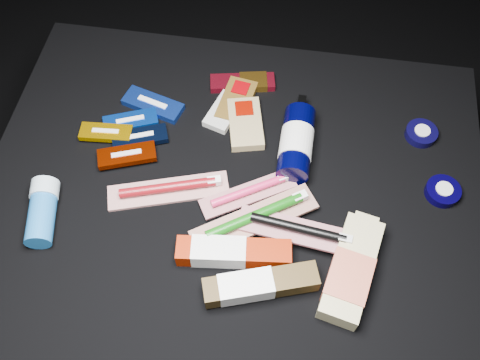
# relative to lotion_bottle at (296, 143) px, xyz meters

# --- Properties ---
(ground) EXTENTS (3.00, 3.00, 0.00)m
(ground) POSITION_rel_lotion_bottle_xyz_m (-0.11, -0.10, -0.43)
(ground) COLOR black
(ground) RESTS_ON ground
(cloth_table) EXTENTS (0.98, 0.78, 0.40)m
(cloth_table) POSITION_rel_lotion_bottle_xyz_m (-0.11, -0.10, -0.23)
(cloth_table) COLOR black
(cloth_table) RESTS_ON ground
(luna_bar_0) EXTENTS (0.14, 0.08, 0.02)m
(luna_bar_0) POSITION_rel_lotion_bottle_xyz_m (-0.31, 0.07, -0.02)
(luna_bar_0) COLOR #1436A1
(luna_bar_0) RESTS_ON cloth_table
(luna_bar_1) EXTENTS (0.12, 0.08, 0.01)m
(luna_bar_1) POSITION_rel_lotion_bottle_xyz_m (-0.35, 0.02, -0.02)
(luna_bar_1) COLOR #0A3FBD
(luna_bar_1) RESTS_ON cloth_table
(luna_bar_2) EXTENTS (0.12, 0.08, 0.01)m
(luna_bar_2) POSITION_rel_lotion_bottle_xyz_m (-0.32, -0.02, -0.02)
(luna_bar_2) COLOR black
(luna_bar_2) RESTS_ON cloth_table
(luna_bar_3) EXTENTS (0.11, 0.05, 0.01)m
(luna_bar_3) POSITION_rel_lotion_bottle_xyz_m (-0.39, -0.02, -0.02)
(luna_bar_3) COLOR #CE9300
(luna_bar_3) RESTS_ON cloth_table
(luna_bar_4) EXTENTS (0.12, 0.08, 0.02)m
(luna_bar_4) POSITION_rel_lotion_bottle_xyz_m (-0.33, -0.07, -0.02)
(luna_bar_4) COLOR #6D1601
(luna_bar_4) RESTS_ON cloth_table
(clif_bar_0) EXTENTS (0.08, 0.12, 0.02)m
(clif_bar_0) POSITION_rel_lotion_bottle_xyz_m (-0.14, 0.11, -0.02)
(clif_bar_0) COLOR #523A12
(clif_bar_0) RESTS_ON cloth_table
(clif_bar_1) EXTENTS (0.08, 0.11, 0.02)m
(clif_bar_1) POSITION_rel_lotion_bottle_xyz_m (-0.16, 0.08, -0.02)
(clif_bar_1) COLOR #B0B1A9
(clif_bar_1) RESTS_ON cloth_table
(clif_bar_2) EXTENTS (0.09, 0.14, 0.02)m
(clif_bar_2) POSITION_rel_lotion_bottle_xyz_m (-0.11, 0.05, -0.02)
(clif_bar_2) COLOR #9C8758
(clif_bar_2) RESTS_ON cloth_table
(power_bar) EXTENTS (0.15, 0.07, 0.02)m
(power_bar) POSITION_rel_lotion_bottle_xyz_m (-0.12, 0.16, -0.02)
(power_bar) COLOR maroon
(power_bar) RESTS_ON cloth_table
(lotion_bottle) EXTENTS (0.07, 0.20, 0.07)m
(lotion_bottle) POSITION_rel_lotion_bottle_xyz_m (0.00, 0.00, 0.00)
(lotion_bottle) COLOR black
(lotion_bottle) RESTS_ON cloth_table
(cream_tin_upper) EXTENTS (0.06, 0.06, 0.02)m
(cream_tin_upper) POSITION_rel_lotion_bottle_xyz_m (0.25, 0.08, -0.02)
(cream_tin_upper) COLOR black
(cream_tin_upper) RESTS_ON cloth_table
(cream_tin_lower) EXTENTS (0.07, 0.07, 0.02)m
(cream_tin_lower) POSITION_rel_lotion_bottle_xyz_m (0.29, -0.05, -0.02)
(cream_tin_lower) COLOR black
(cream_tin_lower) RESTS_ON cloth_table
(bodywash_bottle) EXTENTS (0.11, 0.21, 0.04)m
(bodywash_bottle) POSITION_rel_lotion_bottle_xyz_m (0.12, -0.25, -0.01)
(bodywash_bottle) COLOR tan
(bodywash_bottle) RESTS_ON cloth_table
(deodorant_stick) EXTENTS (0.08, 0.13, 0.05)m
(deodorant_stick) POSITION_rel_lotion_bottle_xyz_m (-0.45, -0.22, -0.01)
(deodorant_stick) COLOR #1C61A6
(deodorant_stick) RESTS_ON cloth_table
(toothbrush_pack_0) EXTENTS (0.24, 0.12, 0.03)m
(toothbrush_pack_0) POSITION_rel_lotion_bottle_xyz_m (-0.23, -0.13, -0.02)
(toothbrush_pack_0) COLOR silver
(toothbrush_pack_0) RESTS_ON cloth_table
(toothbrush_pack_1) EXTENTS (0.19, 0.14, 0.02)m
(toothbrush_pack_1) POSITION_rel_lotion_bottle_xyz_m (-0.08, -0.11, -0.02)
(toothbrush_pack_1) COLOR #A8A29C
(toothbrush_pack_1) RESTS_ON cloth_table
(toothbrush_pack_2) EXTENTS (0.23, 0.18, 0.03)m
(toothbrush_pack_2) POSITION_rel_lotion_bottle_xyz_m (-0.06, -0.17, -0.01)
(toothbrush_pack_2) COLOR #A59F9A
(toothbrush_pack_2) RESTS_ON cloth_table
(toothbrush_pack_3) EXTENTS (0.22, 0.08, 0.02)m
(toothbrush_pack_3) POSITION_rel_lotion_bottle_xyz_m (0.02, -0.19, -0.00)
(toothbrush_pack_3) COLOR #A29A97
(toothbrush_pack_3) RESTS_ON cloth_table
(toothpaste_carton_red) EXTENTS (0.21, 0.07, 0.04)m
(toothpaste_carton_red) POSITION_rel_lotion_bottle_xyz_m (-0.10, -0.25, -0.01)
(toothpaste_carton_red) COLOR #881800
(toothpaste_carton_red) RESTS_ON cloth_table
(toothpaste_carton_green) EXTENTS (0.20, 0.10, 0.04)m
(toothpaste_carton_green) POSITION_rel_lotion_bottle_xyz_m (-0.04, -0.30, -0.01)
(toothpaste_carton_green) COLOR #3A2B11
(toothpaste_carton_green) RESTS_ON cloth_table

